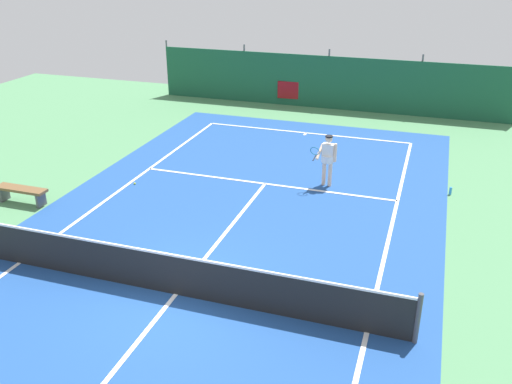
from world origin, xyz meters
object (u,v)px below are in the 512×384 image
Objects in this scene: tennis_net at (175,274)px; courtside_bench at (21,191)px; parked_car at (304,79)px; water_bottle at (450,191)px; tennis_player at (328,157)px; tennis_ball_near_player at (135,183)px.

tennis_net reaches higher than courtside_bench.
parked_car reaches higher than water_bottle.
tennis_player is 11.53m from parked_car.
tennis_player reaches higher than tennis_ball_near_player.
tennis_ball_near_player is at bearing 43.29° from courtside_bench.
tennis_player is 6.83× the size of water_bottle.
tennis_player reaches higher than tennis_net.
tennis_net is at bearing -52.32° from tennis_ball_near_player.
courtside_bench reaches higher than tennis_ball_near_player.
courtside_bench is 12.75m from water_bottle.
tennis_ball_near_player is at bearing -104.04° from parked_car.
courtside_bench reaches higher than water_bottle.
courtside_bench is (-4.73, -15.11, -0.46)m from parked_car.
tennis_net is 9.27m from water_bottle.
tennis_net is 6.33× the size of courtside_bench.
parked_car is 17.96× the size of water_bottle.
tennis_player is 1.03× the size of courtside_bench.
tennis_net is at bearing -127.03° from water_bottle.
courtside_bench is (-8.17, -4.10, -0.59)m from tennis_player.
water_bottle is at bearing 13.83° from tennis_ball_near_player.
tennis_net is 17.98m from parked_car.
water_bottle is at bearing -164.03° from tennis_player.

